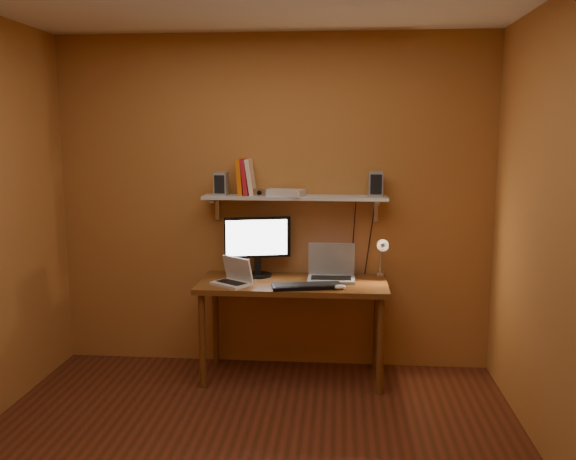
# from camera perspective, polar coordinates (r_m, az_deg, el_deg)

# --- Properties ---
(room) EXTENTS (3.44, 3.24, 2.64)m
(room) POSITION_cam_1_polar(r_m,az_deg,el_deg) (3.21, -4.52, -0.72)
(room) COLOR #592517
(room) RESTS_ON ground
(desk) EXTENTS (1.40, 0.60, 0.75)m
(desk) POSITION_cam_1_polar(r_m,az_deg,el_deg) (4.57, 0.45, -5.91)
(desk) COLOR brown
(desk) RESTS_ON ground
(wall_shelf) EXTENTS (1.40, 0.25, 0.21)m
(wall_shelf) POSITION_cam_1_polar(r_m,az_deg,el_deg) (4.64, 0.65, 3.03)
(wall_shelf) COLOR silver
(wall_shelf) RESTS_ON room
(monitor) EXTENTS (0.50, 0.26, 0.46)m
(monitor) POSITION_cam_1_polar(r_m,az_deg,el_deg) (4.68, -2.87, -1.24)
(monitor) COLOR black
(monitor) RESTS_ON desk
(laptop) EXTENTS (0.35, 0.26, 0.27)m
(laptop) POSITION_cam_1_polar(r_m,az_deg,el_deg) (4.63, 4.08, -3.74)
(laptop) COLOR gray
(laptop) RESTS_ON desk
(netbook) EXTENTS (0.33, 0.31, 0.20)m
(netbook) POSITION_cam_1_polar(r_m,az_deg,el_deg) (4.48, -5.06, -4.39)
(netbook) COLOR silver
(netbook) RESTS_ON desk
(keyboard) EXTENTS (0.52, 0.26, 0.03)m
(keyboard) POSITION_cam_1_polar(r_m,az_deg,el_deg) (4.37, 1.77, -5.27)
(keyboard) COLOR black
(keyboard) RESTS_ON desk
(mouse) EXTENTS (0.11, 0.09, 0.03)m
(mouse) POSITION_cam_1_polar(r_m,az_deg,el_deg) (4.35, 4.86, -5.34)
(mouse) COLOR silver
(mouse) RESTS_ON desk
(desk_lamp) EXTENTS (0.09, 0.23, 0.38)m
(desk_lamp) POSITION_cam_1_polar(r_m,az_deg,el_deg) (4.63, 8.76, -2.10)
(desk_lamp) COLOR silver
(desk_lamp) RESTS_ON desk
(speaker_left) EXTENTS (0.10, 0.10, 0.18)m
(speaker_left) POSITION_cam_1_polar(r_m,az_deg,el_deg) (4.69, -6.28, 4.32)
(speaker_left) COLOR gray
(speaker_left) RESTS_ON wall_shelf
(speaker_right) EXTENTS (0.11, 0.11, 0.19)m
(speaker_right) POSITION_cam_1_polar(r_m,az_deg,el_deg) (4.63, 8.21, 4.30)
(speaker_right) COLOR gray
(speaker_right) RESTS_ON wall_shelf
(books) EXTENTS (0.14, 0.19, 0.28)m
(books) POSITION_cam_1_polar(r_m,az_deg,el_deg) (4.68, -3.98, 4.97)
(books) COLOR #DC620C
(books) RESTS_ON wall_shelf
(shelf_camera) EXTENTS (0.10, 0.05, 0.06)m
(shelf_camera) POSITION_cam_1_polar(r_m,az_deg,el_deg) (4.59, -2.64, 3.52)
(shelf_camera) COLOR silver
(shelf_camera) RESTS_ON wall_shelf
(router) EXTENTS (0.33, 0.26, 0.05)m
(router) POSITION_cam_1_polar(r_m,az_deg,el_deg) (4.62, -0.36, 3.52)
(router) COLOR silver
(router) RESTS_ON wall_shelf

